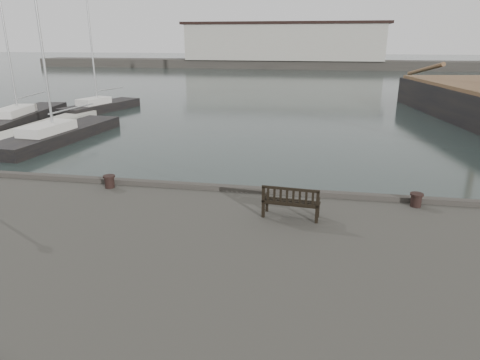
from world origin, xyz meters
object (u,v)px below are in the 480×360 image
(bollard_left, at_px, (109,182))
(bollard_right, at_px, (416,200))
(yacht_d, at_px, (101,109))
(yacht_b, at_px, (23,119))
(bench, at_px, (291,208))
(yacht_c, at_px, (60,137))

(bollard_left, distance_m, bollard_right, 10.79)
(bollard_left, relative_size, yacht_d, 0.04)
(bollard_left, xyz_separation_m, yacht_b, (-17.70, 18.85, -1.55))
(bench, bearing_deg, yacht_b, 145.49)
(bollard_left, bearing_deg, bollard_right, 0.48)
(bollard_left, xyz_separation_m, yacht_c, (-10.33, 12.77, -1.55))
(yacht_b, xyz_separation_m, yacht_d, (3.97, 6.41, -0.01))
(bollard_right, distance_m, yacht_c, 24.68)
(yacht_b, height_order, yacht_c, yacht_b)
(bollard_left, xyz_separation_m, bollard_right, (10.79, 0.09, -0.01))
(bench, height_order, bollard_right, bench)
(bench, bearing_deg, bollard_left, 172.30)
(yacht_c, distance_m, yacht_d, 12.93)
(yacht_d, bearing_deg, yacht_b, -107.69)
(yacht_b, bearing_deg, yacht_c, -49.70)
(bollard_left, height_order, bollard_right, bollard_left)
(bench, distance_m, bollard_right, 4.32)
(yacht_b, bearing_deg, bench, -50.02)
(bollard_right, relative_size, yacht_b, 0.03)
(bench, bearing_deg, yacht_c, 145.35)
(bench, bearing_deg, yacht_d, 132.73)
(bench, xyz_separation_m, yacht_b, (-24.50, 20.42, -1.63))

